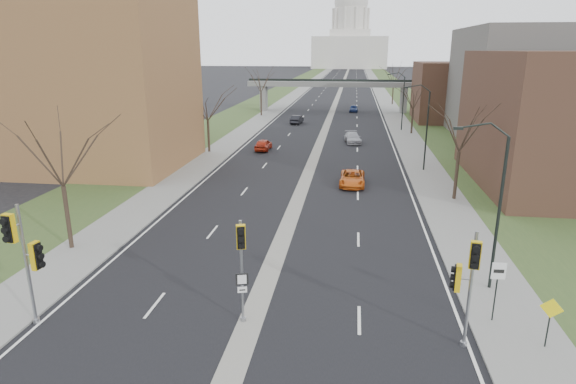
% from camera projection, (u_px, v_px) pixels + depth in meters
% --- Properties ---
extents(ground, '(700.00, 700.00, 0.00)m').
position_uv_depth(ground, '(245.00, 336.00, 21.17)').
color(ground, black).
rests_on(ground, ground).
extents(road_surface, '(20.00, 600.00, 0.01)m').
position_uv_depth(road_surface, '(342.00, 86.00, 163.63)').
color(road_surface, black).
rests_on(road_surface, ground).
extents(median_strip, '(1.20, 600.00, 0.02)m').
position_uv_depth(median_strip, '(342.00, 86.00, 163.63)').
color(median_strip, gray).
rests_on(median_strip, ground).
extents(sidewalk_right, '(4.00, 600.00, 0.12)m').
position_uv_depth(sidewalk_right, '(378.00, 87.00, 162.06)').
color(sidewalk_right, gray).
rests_on(sidewalk_right, ground).
extents(sidewalk_left, '(4.00, 600.00, 0.12)m').
position_uv_depth(sidewalk_left, '(307.00, 86.00, 165.17)').
color(sidewalk_left, gray).
rests_on(sidewalk_left, ground).
extents(grass_verge_right, '(8.00, 600.00, 0.10)m').
position_uv_depth(grass_verge_right, '(396.00, 87.00, 161.29)').
color(grass_verge_right, '#283F1D').
rests_on(grass_verge_right, ground).
extents(grass_verge_left, '(8.00, 600.00, 0.10)m').
position_uv_depth(grass_verge_left, '(289.00, 86.00, 165.95)').
color(grass_verge_left, '#283F1D').
rests_on(grass_verge_left, ground).
extents(apartment_building, '(25.00, 16.00, 22.00)m').
position_uv_depth(apartment_building, '(61.00, 61.00, 49.89)').
color(apartment_building, brown).
rests_on(apartment_building, ground).
extents(commercial_block_near, '(16.00, 20.00, 12.00)m').
position_uv_depth(commercial_block_near, '(575.00, 121.00, 42.95)').
color(commercial_block_near, '#482D21').
rests_on(commercial_block_near, ground).
extents(commercial_block_mid, '(18.00, 22.00, 15.00)m').
position_uv_depth(commercial_block_mid, '(531.00, 85.00, 64.80)').
color(commercial_block_mid, '#5E5B56').
rests_on(commercial_block_mid, ground).
extents(commercial_block_far, '(14.00, 14.00, 10.00)m').
position_uv_depth(commercial_block_far, '(457.00, 92.00, 83.38)').
color(commercial_block_far, '#482D21').
rests_on(commercial_block_far, ground).
extents(pedestrian_bridge, '(34.00, 3.00, 6.45)m').
position_uv_depth(pedestrian_bridge, '(333.00, 87.00, 95.77)').
color(pedestrian_bridge, slate).
rests_on(pedestrian_bridge, ground).
extents(capitol, '(48.00, 42.00, 55.75)m').
position_uv_depth(capitol, '(350.00, 39.00, 319.78)').
color(capitol, beige).
rests_on(capitol, ground).
extents(streetlight_near, '(2.61, 0.20, 8.70)m').
position_uv_depth(streetlight_near, '(488.00, 160.00, 23.47)').
color(streetlight_near, black).
rests_on(streetlight_near, sidewalk_right).
extents(streetlight_mid, '(2.61, 0.20, 8.70)m').
position_uv_depth(streetlight_mid, '(421.00, 103.00, 48.16)').
color(streetlight_mid, black).
rests_on(streetlight_mid, sidewalk_right).
extents(streetlight_far, '(2.61, 0.20, 8.70)m').
position_uv_depth(streetlight_far, '(399.00, 85.00, 72.85)').
color(streetlight_far, black).
rests_on(streetlight_far, sidewalk_right).
extents(tree_left_a, '(7.20, 7.20, 9.40)m').
position_uv_depth(tree_left_a, '(58.00, 146.00, 28.56)').
color(tree_left_a, '#382B21').
rests_on(tree_left_a, sidewalk_left).
extents(tree_left_b, '(6.75, 6.75, 8.81)m').
position_uv_depth(tree_left_b, '(207.00, 101.00, 57.17)').
color(tree_left_b, '#382B21').
rests_on(tree_left_b, sidewalk_left).
extents(tree_left_c, '(7.65, 7.65, 9.99)m').
position_uv_depth(tree_left_c, '(261.00, 78.00, 89.23)').
color(tree_left_c, '#382B21').
rests_on(tree_left_c, sidewalk_left).
extents(tree_right_a, '(7.20, 7.20, 9.40)m').
position_uv_depth(tree_right_a, '(462.00, 121.00, 38.49)').
color(tree_right_a, '#382B21').
rests_on(tree_right_a, sidewalk_right).
extents(tree_right_b, '(6.30, 6.30, 8.22)m').
position_uv_depth(tree_right_b, '(414.00, 94.00, 70.07)').
color(tree_right_b, '#382B21').
rests_on(tree_right_b, sidewalk_right).
extents(tree_right_c, '(7.65, 7.65, 9.99)m').
position_uv_depth(tree_right_c, '(394.00, 73.00, 107.71)').
color(tree_right_c, '#382B21').
rests_on(tree_right_c, sidewalk_right).
extents(signal_pole_left, '(1.12, 0.99, 5.77)m').
position_uv_depth(signal_pole_left, '(24.00, 250.00, 20.90)').
color(signal_pole_left, gray).
rests_on(signal_pole_left, ground).
extents(signal_pole_median, '(0.65, 0.83, 4.97)m').
position_uv_depth(signal_pole_median, '(241.00, 255.00, 21.13)').
color(signal_pole_median, gray).
rests_on(signal_pole_median, ground).
extents(signal_pole_right, '(0.88, 1.07, 5.22)m').
position_uv_depth(signal_pole_right, '(467.00, 274.00, 19.43)').
color(signal_pole_right, gray).
rests_on(signal_pole_right, ground).
extents(speed_limit_sign, '(0.63, 0.07, 2.90)m').
position_uv_depth(speed_limit_sign, '(497.00, 281.00, 21.67)').
color(speed_limit_sign, black).
rests_on(speed_limit_sign, sidewalk_right).
extents(warning_sign, '(0.83, 0.38, 2.27)m').
position_uv_depth(warning_sign, '(550.00, 316.00, 19.84)').
color(warning_sign, black).
rests_on(warning_sign, sidewalk_right).
extents(car_left_near, '(1.76, 4.19, 1.42)m').
position_uv_depth(car_left_near, '(263.00, 145.00, 60.07)').
color(car_left_near, '#B22A14').
rests_on(car_left_near, ground).
extents(car_left_far, '(1.95, 4.42, 1.41)m').
position_uv_depth(car_left_far, '(297.00, 119.00, 81.49)').
color(car_left_far, black).
rests_on(car_left_far, ground).
extents(car_right_near, '(2.33, 4.92, 1.36)m').
position_uv_depth(car_right_near, '(352.00, 178.00, 44.53)').
color(car_right_near, '#CB5A15').
rests_on(car_right_near, ground).
extents(car_right_mid, '(2.57, 4.98, 1.38)m').
position_uv_depth(car_right_mid, '(353.00, 138.00, 64.77)').
color(car_right_mid, '#9C9CA3').
rests_on(car_right_mid, ground).
extents(car_right_far, '(1.76, 4.11, 1.39)m').
position_uv_depth(car_right_far, '(354.00, 108.00, 96.84)').
color(car_right_far, navy).
rests_on(car_right_far, ground).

